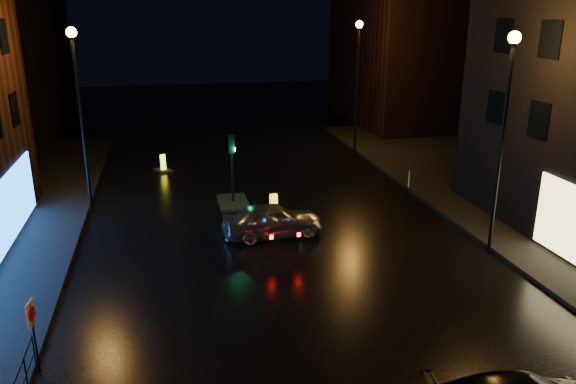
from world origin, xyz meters
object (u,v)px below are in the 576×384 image
Objects in this scene: road_sign_left at (32,320)px; traffic_signal at (233,194)px; silver_hatchback at (273,220)px; bollard_far at (163,167)px; road_sign_right at (409,182)px; bollard_near at (274,213)px.

traffic_signal is at bearing 70.18° from road_sign_left.
silver_hatchback reaches higher than bollard_far.
bollard_far is (-3.27, 6.59, -0.28)m from traffic_signal.
road_sign_right is (14.39, 8.96, 0.01)m from road_sign_left.
traffic_signal is 1.69× the size of road_sign_right.
road_sign_right is (7.70, -3.19, 1.03)m from traffic_signal.
bollard_far is (-4.80, 9.07, -0.04)m from bollard_near.
traffic_signal is 13.91m from road_sign_left.
bollard_far is at bearing 88.69° from road_sign_left.
road_sign_right reaches higher than silver_hatchback.
traffic_signal reaches higher than road_sign_left.
silver_hatchback reaches higher than bollard_near.
bollard_far is at bearing 17.92° from silver_hatchback.
road_sign_left is 1.00× the size of road_sign_right.
road_sign_right reaches higher than road_sign_left.
road_sign_left is at bearing 55.81° from road_sign_right.
silver_hatchback is 2.05m from bollard_near.
bollard_far is at bearing 116.40° from traffic_signal.
silver_hatchback is at bearing -76.06° from traffic_signal.
silver_hatchback is 2.05× the size of road_sign_left.
bollard_near is 12.76m from road_sign_left.
road_sign_right reaches higher than bollard_far.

